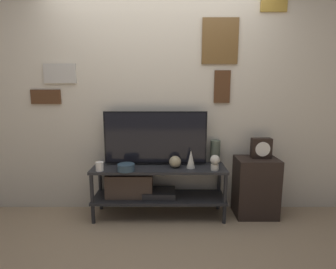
{
  "coord_description": "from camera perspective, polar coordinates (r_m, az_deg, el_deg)",
  "views": [
    {
      "loc": [
        0.1,
        -2.55,
        1.43
      ],
      "look_at": [
        0.1,
        0.24,
        0.94
      ],
      "focal_mm": 28.0,
      "sensor_mm": 36.0,
      "label": 1
    }
  ],
  "objects": [
    {
      "name": "ground_plane",
      "position": [
        2.93,
        -2.12,
        -19.36
      ],
      "size": [
        12.0,
        12.0,
        0.0
      ],
      "primitive_type": "plane",
      "color": "#997F60"
    },
    {
      "name": "television",
      "position": [
        2.93,
        -2.8,
        -0.69
      ],
      "size": [
        1.15,
        0.05,
        0.61
      ],
      "color": "black",
      "rests_on": "media_console"
    },
    {
      "name": "vase_slim_bronze",
      "position": [
        2.87,
        4.94,
        -5.36
      ],
      "size": [
        0.09,
        0.09,
        0.2
      ],
      "color": "beige",
      "rests_on": "media_console"
    },
    {
      "name": "vase_tall_ceramic",
      "position": [
        3.09,
        10.18,
        -3.7
      ],
      "size": [
        0.11,
        0.11,
        0.27
      ],
      "color": "#4C5647",
      "rests_on": "media_console"
    },
    {
      "name": "candle_jar",
      "position": [
        2.87,
        -14.73,
        -6.73
      ],
      "size": [
        0.08,
        0.08,
        0.1
      ],
      "color": "silver",
      "rests_on": "media_console"
    },
    {
      "name": "vase_wide_bowl",
      "position": [
        2.81,
        -9.17,
        -7.08
      ],
      "size": [
        0.18,
        0.18,
        0.07
      ],
      "color": "#2D4251",
      "rests_on": "media_console"
    },
    {
      "name": "side_table",
      "position": [
        3.19,
        18.46,
        -10.76
      ],
      "size": [
        0.46,
        0.35,
        0.67
      ],
      "color": "black",
      "rests_on": "ground_plane"
    },
    {
      "name": "decorative_bust",
      "position": [
        2.83,
        10.11,
        -5.87
      ],
      "size": [
        0.1,
        0.1,
        0.16
      ],
      "color": "beige",
      "rests_on": "media_console"
    },
    {
      "name": "vase_round_glass",
      "position": [
        2.88,
        1.5,
        -5.96
      ],
      "size": [
        0.13,
        0.13,
        0.13
      ],
      "color": "tan",
      "rests_on": "media_console"
    },
    {
      "name": "wall_back",
      "position": [
        3.05,
        -1.9,
        8.48
      ],
      "size": [
        6.4,
        0.08,
        2.7
      ],
      "color": "beige",
      "rests_on": "ground_plane"
    },
    {
      "name": "mantel_clock",
      "position": [
        3.09,
        19.57,
        -2.81
      ],
      "size": [
        0.22,
        0.11,
        0.22
      ],
      "color": "black",
      "rests_on": "side_table"
    },
    {
      "name": "media_console",
      "position": [
        3.0,
        -4.54,
        -10.93
      ],
      "size": [
        1.47,
        0.4,
        0.58
      ],
      "color": "#232326",
      "rests_on": "ground_plane"
    }
  ]
}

